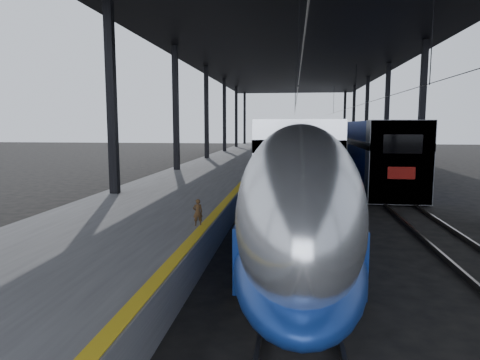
# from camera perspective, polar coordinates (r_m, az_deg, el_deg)

# --- Properties ---
(ground) EXTENTS (160.00, 160.00, 0.00)m
(ground) POSITION_cam_1_polar(r_m,az_deg,el_deg) (13.23, -1.23, -9.91)
(ground) COLOR black
(ground) RESTS_ON ground
(platform) EXTENTS (6.00, 80.00, 1.00)m
(platform) POSITION_cam_1_polar(r_m,az_deg,el_deg) (33.11, -2.24, 1.39)
(platform) COLOR #4C4C4F
(platform) RESTS_ON ground
(yellow_strip) EXTENTS (0.30, 80.00, 0.01)m
(yellow_strip) POSITION_cam_1_polar(r_m,az_deg,el_deg) (32.73, 2.60, 2.21)
(yellow_strip) COLOR gold
(yellow_strip) RESTS_ON platform
(rails) EXTENTS (6.52, 80.00, 0.16)m
(rails) POSITION_cam_1_polar(r_m,az_deg,el_deg) (32.83, 11.68, 0.46)
(rails) COLOR slate
(rails) RESTS_ON ground
(canopy) EXTENTS (18.00, 75.00, 9.47)m
(canopy) POSITION_cam_1_polar(r_m,az_deg,el_deg) (32.91, 7.40, 16.35)
(canopy) COLOR black
(canopy) RESTS_ON ground
(tgv_train) EXTENTS (2.86, 65.20, 4.09)m
(tgv_train) POSITION_cam_1_polar(r_m,az_deg,el_deg) (37.28, 7.33, 4.18)
(tgv_train) COLOR silver
(tgv_train) RESTS_ON ground
(second_train) EXTENTS (3.03, 56.05, 4.17)m
(second_train) POSITION_cam_1_polar(r_m,az_deg,el_deg) (48.73, 13.20, 5.01)
(second_train) COLOR navy
(second_train) RESTS_ON ground
(child) EXTENTS (0.33, 0.27, 0.79)m
(child) POSITION_cam_1_polar(r_m,az_deg,el_deg) (12.56, -5.65, -4.31)
(child) COLOR #482F18
(child) RESTS_ON platform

